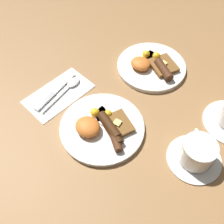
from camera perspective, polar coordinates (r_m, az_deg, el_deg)
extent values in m
plane|color=olive|center=(0.78, -2.15, -3.68)|extent=(3.00, 3.00, 0.00)
cylinder|color=silver|center=(0.77, -2.17, -3.38)|extent=(0.25, 0.25, 0.01)
cylinder|color=white|center=(0.79, -3.58, -0.31)|extent=(0.07, 0.07, 0.01)
sphere|color=yellow|center=(0.78, -3.73, -0.11)|extent=(0.03, 0.03, 0.03)
cylinder|color=white|center=(0.79, -0.57, -0.75)|extent=(0.08, 0.08, 0.01)
sphere|color=yellow|center=(0.78, -0.87, -0.39)|extent=(0.02, 0.02, 0.02)
ellipsoid|color=orange|center=(0.75, -5.29, -3.21)|extent=(0.07, 0.07, 0.03)
cylinder|color=#4B2816|center=(0.74, 0.41, -5.29)|extent=(0.09, 0.07, 0.02)
cylinder|color=#381E0C|center=(0.74, -0.06, -4.23)|extent=(0.09, 0.05, 0.02)
cylinder|color=#3B200E|center=(0.75, -0.59, -2.93)|extent=(0.10, 0.05, 0.03)
cube|color=brown|center=(0.76, 1.16, -2.76)|extent=(0.10, 0.10, 0.01)
cube|color=#F4E072|center=(0.75, 1.17, -2.34)|extent=(0.02, 0.02, 0.01)
cylinder|color=silver|center=(0.95, 8.53, 9.77)|extent=(0.24, 0.24, 0.01)
cylinder|color=white|center=(0.96, 7.34, 11.86)|extent=(0.07, 0.07, 0.01)
sphere|color=yellow|center=(0.96, 7.41, 12.38)|extent=(0.03, 0.03, 0.03)
cylinder|color=white|center=(0.97, 9.65, 11.58)|extent=(0.08, 0.08, 0.01)
sphere|color=yellow|center=(0.96, 9.61, 11.91)|extent=(0.03, 0.03, 0.03)
ellipsoid|color=orange|center=(0.92, 6.25, 10.41)|extent=(0.07, 0.06, 0.03)
cylinder|color=#482614|center=(0.91, 11.15, 9.05)|extent=(0.09, 0.07, 0.03)
cube|color=brown|center=(0.94, 11.05, 9.92)|extent=(0.11, 0.11, 0.01)
cube|color=#F4E072|center=(0.93, 11.15, 10.36)|extent=(0.02, 0.02, 0.01)
cylinder|color=silver|center=(0.76, 17.42, -9.63)|extent=(0.15, 0.15, 0.01)
cylinder|color=silver|center=(0.73, 18.16, -8.29)|extent=(0.09, 0.09, 0.07)
cylinder|color=brown|center=(0.70, 18.81, -7.08)|extent=(0.08, 0.08, 0.00)
torus|color=silver|center=(0.75, 17.79, -5.10)|extent=(0.03, 0.04, 0.05)
cube|color=white|center=(0.88, -11.55, 3.94)|extent=(0.14, 0.22, 0.01)
cube|color=silver|center=(0.90, -10.38, 6.24)|extent=(0.03, 0.10, 0.00)
cube|color=#9E9EA3|center=(0.86, -14.34, 2.30)|extent=(0.03, 0.09, 0.01)
ellipsoid|color=silver|center=(0.89, -8.42, 6.46)|extent=(0.04, 0.05, 0.01)
cube|color=silver|center=(0.86, -12.16, 2.66)|extent=(0.02, 0.13, 0.00)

